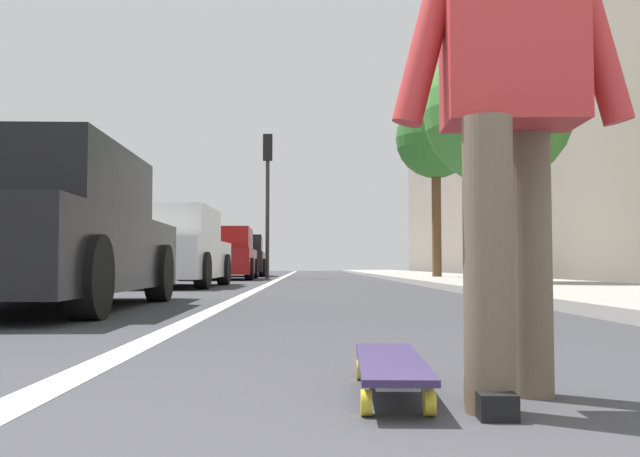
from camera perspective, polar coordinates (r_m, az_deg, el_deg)
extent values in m
plane|color=#38383D|center=(11.17, 0.58, -5.08)|extent=(80.00, 80.00, 0.00)
cube|color=silver|center=(21.18, -3.25, -4.08)|extent=(52.00, 0.16, 0.01)
cube|color=#9E9B93|center=(19.54, 10.30, -3.98)|extent=(52.00, 3.20, 0.11)
cube|color=gray|center=(24.89, 15.22, 11.30)|extent=(40.00, 1.20, 13.02)
cylinder|color=yellow|center=(2.55, 3.34, -11.37)|extent=(0.07, 0.03, 0.07)
cylinder|color=yellow|center=(2.56, 7.23, -11.31)|extent=(0.07, 0.03, 0.07)
cylinder|color=yellow|center=(1.95, 3.77, -13.93)|extent=(0.07, 0.03, 0.07)
cylinder|color=yellow|center=(1.97, 8.88, -13.83)|extent=(0.07, 0.03, 0.07)
cube|color=silver|center=(2.54, 5.28, -10.29)|extent=(0.07, 0.12, 0.02)
cube|color=silver|center=(1.95, 6.33, -12.52)|extent=(0.07, 0.12, 0.02)
cube|color=#33284C|center=(2.24, 5.73, -10.69)|extent=(0.85, 0.24, 0.02)
cylinder|color=brown|center=(2.01, 13.52, -2.79)|extent=(0.14, 0.14, 0.82)
cylinder|color=brown|center=(2.30, 16.62, -2.76)|extent=(0.14, 0.14, 0.82)
cube|color=black|center=(2.04, 13.65, -13.38)|extent=(0.26, 0.11, 0.07)
cube|color=#B22D2D|center=(2.26, 15.23, 15.53)|extent=(0.26, 0.41, 0.60)
cylinder|color=#B22D2D|center=(2.22, 8.96, 15.81)|extent=(0.10, 0.24, 0.60)
cylinder|color=#B22D2D|center=(2.33, 21.20, 15.09)|extent=(0.10, 0.24, 0.60)
cube|color=black|center=(7.02, -21.96, -1.78)|extent=(4.36, 1.91, 0.70)
cube|color=black|center=(6.92, -22.28, 3.63)|extent=(2.41, 1.73, 0.60)
cube|color=#4C606B|center=(8.04, -19.35, 2.68)|extent=(0.07, 1.61, 0.51)
cylinder|color=black|center=(8.58, -24.40, -3.32)|extent=(0.64, 0.23, 0.64)
cylinder|color=black|center=(8.09, -12.91, -3.54)|extent=(0.64, 0.23, 0.64)
cylinder|color=black|center=(5.48, -18.22, -3.77)|extent=(0.64, 0.23, 0.64)
cube|color=silver|center=(13.49, -12.23, -2.42)|extent=(4.19, 1.91, 0.70)
cube|color=silver|center=(13.36, -12.33, 0.38)|extent=(2.32, 1.73, 0.60)
cube|color=#4C606B|center=(14.48, -11.36, 0.11)|extent=(0.07, 1.61, 0.51)
cylinder|color=black|center=(14.94, -14.45, -3.25)|extent=(0.64, 0.23, 0.63)
cylinder|color=black|center=(14.60, -7.81, -3.32)|extent=(0.64, 0.23, 0.63)
cylinder|color=black|center=(12.46, -17.43, -3.27)|extent=(0.64, 0.23, 0.63)
cylinder|color=black|center=(12.06, -9.50, -3.38)|extent=(0.64, 0.23, 0.63)
cube|color=maroon|center=(20.24, -8.08, -2.66)|extent=(4.22, 2.00, 0.70)
cube|color=maroon|center=(20.11, -8.11, -0.81)|extent=(2.34, 1.80, 0.60)
cube|color=#4C606B|center=(21.25, -7.81, -0.93)|extent=(0.08, 1.66, 0.51)
cylinder|color=black|center=(21.63, -10.12, -3.22)|extent=(0.61, 0.24, 0.61)
cylinder|color=black|center=(21.47, -5.36, -3.26)|extent=(0.61, 0.24, 0.61)
cylinder|color=black|center=(19.07, -11.15, -3.25)|extent=(0.61, 0.24, 0.61)
cylinder|color=black|center=(18.89, -5.76, -3.29)|extent=(0.61, 0.24, 0.61)
cube|color=black|center=(25.91, -6.49, -2.70)|extent=(4.35, 1.90, 0.70)
cube|color=black|center=(25.77, -6.50, -1.25)|extent=(2.42, 1.68, 0.60)
cube|color=#4C606B|center=(26.94, -6.36, -1.33)|extent=(0.10, 1.52, 0.51)
cylinder|color=black|center=(27.29, -8.06, -3.15)|extent=(0.65, 0.25, 0.64)
cylinder|color=black|center=(27.20, -4.61, -3.17)|extent=(0.65, 0.25, 0.64)
cylinder|color=black|center=(24.64, -8.56, -3.16)|extent=(0.65, 0.25, 0.64)
cylinder|color=black|center=(24.55, -4.75, -3.18)|extent=(0.65, 0.25, 0.64)
cylinder|color=#2D2D2D|center=(21.43, -4.29, 0.76)|extent=(0.12, 0.12, 3.61)
cube|color=black|center=(21.68, -4.26, 6.58)|extent=(0.24, 0.28, 0.80)
sphere|color=#360606|center=(21.85, -4.24, 7.19)|extent=(0.16, 0.16, 0.16)
sphere|color=gold|center=(21.81, -4.24, 6.52)|extent=(0.16, 0.16, 0.16)
sphere|color=black|center=(21.77, -4.25, 5.85)|extent=(0.16, 0.16, 0.16)
cylinder|color=brown|center=(12.90, 14.34, 0.25)|extent=(0.26, 0.26, 2.23)
sphere|color=#3D7F33|center=(13.17, 14.22, 9.18)|extent=(2.66, 2.66, 2.66)
cylinder|color=brown|center=(18.87, 9.44, 0.44)|extent=(0.25, 0.25, 3.05)
sphere|color=#2D6B28|center=(19.14, 9.38, 7.25)|extent=(2.14, 2.14, 2.14)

